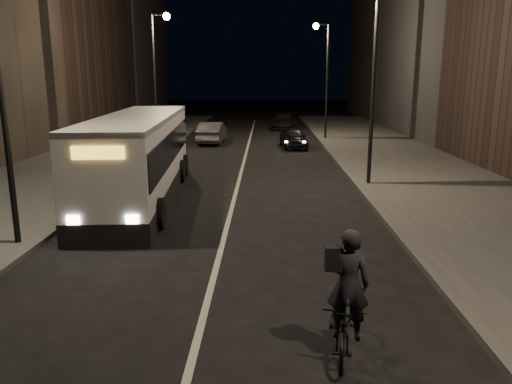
{
  "coord_description": "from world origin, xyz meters",
  "views": [
    {
      "loc": [
        1.22,
        -8.92,
        4.61
      ],
      "look_at": [
        0.95,
        4.43,
        1.5
      ],
      "focal_mm": 35.0,
      "sensor_mm": 36.0,
      "label": 1
    }
  ],
  "objects_px": {
    "streetlight_right_mid": "(368,57)",
    "car_far": "(284,121)",
    "streetlight_right_far": "(324,65)",
    "streetlight_left_near": "(6,45)",
    "car_near": "(293,138)",
    "cyclist_on_bicycle": "(345,313)",
    "streetlight_left_far": "(158,63)",
    "city_bus": "(140,154)",
    "car_mid": "(212,133)"
  },
  "relations": [
    {
      "from": "streetlight_right_mid",
      "to": "car_far",
      "type": "relative_size",
      "value": 1.68
    },
    {
      "from": "streetlight_right_mid",
      "to": "streetlight_left_near",
      "type": "xyz_separation_m",
      "value": [
        -10.66,
        -8.0,
        0.0
      ]
    },
    {
      "from": "streetlight_left_near",
      "to": "car_near",
      "type": "height_order",
      "value": "streetlight_left_near"
    },
    {
      "from": "streetlight_left_far",
      "to": "car_mid",
      "type": "xyz_separation_m",
      "value": [
        2.76,
        4.03,
        -4.61
      ]
    },
    {
      "from": "streetlight_right_far",
      "to": "streetlight_left_near",
      "type": "distance_m",
      "value": 26.26
    },
    {
      "from": "city_bus",
      "to": "streetlight_left_near",
      "type": "bearing_deg",
      "value": -110.67
    },
    {
      "from": "city_bus",
      "to": "cyclist_on_bicycle",
      "type": "xyz_separation_m",
      "value": [
        6.16,
        -11.05,
        -0.98
      ]
    },
    {
      "from": "cyclist_on_bicycle",
      "to": "streetlight_left_near",
      "type": "bearing_deg",
      "value": 156.15
    },
    {
      "from": "city_bus",
      "to": "streetlight_right_far",
      "type": "bearing_deg",
      "value": 59.79
    },
    {
      "from": "streetlight_left_far",
      "to": "car_far",
      "type": "bearing_deg",
      "value": 59.71
    },
    {
      "from": "streetlight_right_mid",
      "to": "car_far",
      "type": "bearing_deg",
      "value": 96.1
    },
    {
      "from": "streetlight_left_near",
      "to": "car_far",
      "type": "bearing_deg",
      "value": 75.73
    },
    {
      "from": "cyclist_on_bicycle",
      "to": "car_mid",
      "type": "distance_m",
      "value": 27.75
    },
    {
      "from": "car_near",
      "to": "car_far",
      "type": "distance_m",
      "value": 12.04
    },
    {
      "from": "streetlight_left_near",
      "to": "cyclist_on_bicycle",
      "type": "xyz_separation_m",
      "value": [
        7.89,
        -5.25,
        -4.6
      ]
    },
    {
      "from": "car_mid",
      "to": "streetlight_left_near",
      "type": "bearing_deg",
      "value": 85.3
    },
    {
      "from": "streetlight_right_far",
      "to": "streetlight_left_near",
      "type": "height_order",
      "value": "same"
    },
    {
      "from": "streetlight_left_far",
      "to": "city_bus",
      "type": "xyz_separation_m",
      "value": [
        1.73,
        -12.19,
        -3.63
      ]
    },
    {
      "from": "streetlight_right_far",
      "to": "cyclist_on_bicycle",
      "type": "distance_m",
      "value": 29.74
    },
    {
      "from": "car_near",
      "to": "car_mid",
      "type": "xyz_separation_m",
      "value": [
        -5.59,
        2.18,
        0.09
      ]
    },
    {
      "from": "streetlight_right_far",
      "to": "car_near",
      "type": "bearing_deg",
      "value": -119.1
    },
    {
      "from": "streetlight_right_far",
      "to": "car_far",
      "type": "xyz_separation_m",
      "value": [
        -2.55,
        7.89,
        -4.66
      ]
    },
    {
      "from": "streetlight_right_far",
      "to": "car_far",
      "type": "distance_m",
      "value": 9.51
    },
    {
      "from": "streetlight_left_near",
      "to": "city_bus",
      "type": "distance_m",
      "value": 7.06
    },
    {
      "from": "streetlight_right_far",
      "to": "cyclist_on_bicycle",
      "type": "xyz_separation_m",
      "value": [
        -2.78,
        -29.25,
        -4.6
      ]
    },
    {
      "from": "streetlight_right_far",
      "to": "car_mid",
      "type": "height_order",
      "value": "streetlight_right_far"
    },
    {
      "from": "streetlight_left_near",
      "to": "car_far",
      "type": "relative_size",
      "value": 1.68
    },
    {
      "from": "cyclist_on_bicycle",
      "to": "car_far",
      "type": "xyz_separation_m",
      "value": [
        0.22,
        37.13,
        -0.05
      ]
    },
    {
      "from": "streetlight_left_far",
      "to": "car_far",
      "type": "relative_size",
      "value": 1.68
    },
    {
      "from": "streetlight_right_mid",
      "to": "streetlight_left_near",
      "type": "height_order",
      "value": "same"
    },
    {
      "from": "city_bus",
      "to": "car_mid",
      "type": "height_order",
      "value": "city_bus"
    },
    {
      "from": "streetlight_right_far",
      "to": "car_near",
      "type": "height_order",
      "value": "streetlight_right_far"
    },
    {
      "from": "car_mid",
      "to": "cyclist_on_bicycle",
      "type": "bearing_deg",
      "value": 103.08
    },
    {
      "from": "cyclist_on_bicycle",
      "to": "car_mid",
      "type": "height_order",
      "value": "cyclist_on_bicycle"
    },
    {
      "from": "streetlight_right_mid",
      "to": "cyclist_on_bicycle",
      "type": "xyz_separation_m",
      "value": [
        -2.78,
        -13.25,
        -4.6
      ]
    },
    {
      "from": "streetlight_left_far",
      "to": "streetlight_right_far",
      "type": "bearing_deg",
      "value": 29.36
    },
    {
      "from": "car_near",
      "to": "streetlight_left_far",
      "type": "bearing_deg",
      "value": -172.81
    },
    {
      "from": "streetlight_right_far",
      "to": "car_far",
      "type": "height_order",
      "value": "streetlight_right_far"
    },
    {
      "from": "streetlight_right_mid",
      "to": "car_near",
      "type": "bearing_deg",
      "value": 101.03
    },
    {
      "from": "streetlight_right_far",
      "to": "car_near",
      "type": "relative_size",
      "value": 2.1
    },
    {
      "from": "streetlight_right_mid",
      "to": "car_far",
      "type": "xyz_separation_m",
      "value": [
        -2.55,
        23.89,
        -4.66
      ]
    },
    {
      "from": "cyclist_on_bicycle",
      "to": "car_mid",
      "type": "xyz_separation_m",
      "value": [
        -5.12,
        27.28,
        -0.01
      ]
    },
    {
      "from": "streetlight_left_far",
      "to": "car_far",
      "type": "distance_m",
      "value": 16.74
    },
    {
      "from": "car_near",
      "to": "car_mid",
      "type": "height_order",
      "value": "car_mid"
    },
    {
      "from": "streetlight_right_far",
      "to": "city_bus",
      "type": "height_order",
      "value": "streetlight_right_far"
    },
    {
      "from": "cyclist_on_bicycle",
      "to": "city_bus",
      "type": "bearing_deg",
      "value": 128.89
    },
    {
      "from": "city_bus",
      "to": "car_far",
      "type": "xyz_separation_m",
      "value": [
        6.38,
        26.08,
        -1.03
      ]
    },
    {
      "from": "streetlight_right_far",
      "to": "streetlight_left_near",
      "type": "xyz_separation_m",
      "value": [
        -10.66,
        -24.0,
        0.0
      ]
    },
    {
      "from": "streetlight_left_near",
      "to": "cyclist_on_bicycle",
      "type": "distance_m",
      "value": 10.53
    },
    {
      "from": "car_near",
      "to": "car_far",
      "type": "relative_size",
      "value": 0.8
    }
  ]
}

